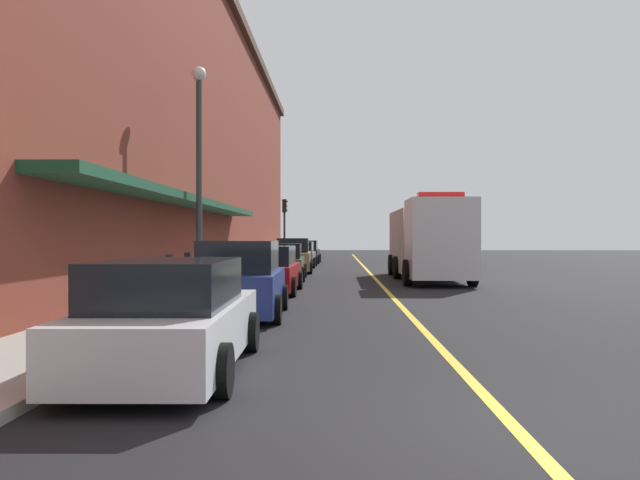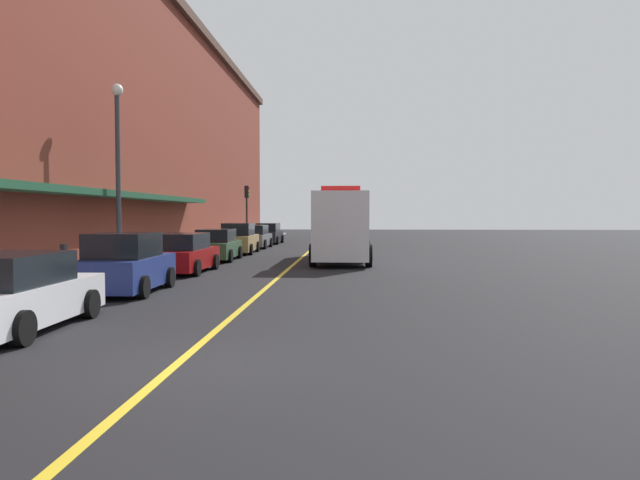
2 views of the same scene
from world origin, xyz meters
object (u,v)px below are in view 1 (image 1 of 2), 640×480
at_px(parked_car_5, 300,255).
at_px(box_truck, 427,241).
at_px(street_lamp_left, 199,154).
at_px(parking_meter_0, 188,269).
at_px(parking_meter_1, 170,273).
at_px(parked_car_0, 171,319).
at_px(parked_car_6, 306,252).
at_px(parked_car_4, 293,257).
at_px(traffic_light_near, 285,218).
at_px(parked_car_2, 268,271).
at_px(parked_car_3, 283,263).
at_px(parked_car_1, 241,281).

distance_m(parked_car_5, box_truck, 12.60).
height_order(parked_car_5, street_lamp_left, street_lamp_left).
relative_size(box_truck, parking_meter_0, 7.06).
relative_size(parking_meter_0, parking_meter_1, 1.00).
bearing_deg(parked_car_5, parked_car_0, -179.34).
bearing_deg(parked_car_6, box_truck, -159.83).
height_order(box_truck, street_lamp_left, street_lamp_left).
bearing_deg(parked_car_5, parking_meter_1, 177.44).
relative_size(parked_car_4, parked_car_6, 1.00).
bearing_deg(parked_car_6, parked_car_0, -179.65).
height_order(parked_car_4, parked_car_5, parked_car_4).
bearing_deg(traffic_light_near, parked_car_2, -86.62).
bearing_deg(street_lamp_left, parked_car_3, 76.12).
xyz_separation_m(box_truck, parking_meter_0, (-7.53, -11.59, -0.62)).
relative_size(parked_car_1, parked_car_2, 0.91).
relative_size(parked_car_0, parked_car_1, 1.10).
xyz_separation_m(parked_car_1, traffic_light_near, (-1.34, 27.76, 2.33)).
bearing_deg(parked_car_4, parked_car_2, 177.97).
distance_m(parked_car_3, parked_car_6, 16.99).
relative_size(parked_car_0, traffic_light_near, 1.08).
bearing_deg(street_lamp_left, parked_car_2, 37.41).
bearing_deg(parking_meter_0, parked_car_2, 75.86).
xyz_separation_m(parked_car_6, traffic_light_near, (-1.43, -1.52, 2.39)).
bearing_deg(parking_meter_0, box_truck, 56.97).
bearing_deg(street_lamp_left, box_truck, 43.61).
bearing_deg(parked_car_1, traffic_light_near, 1.21).
height_order(parked_car_4, street_lamp_left, street_lamp_left).
bearing_deg(parking_meter_1, parking_meter_0, 90.00).
distance_m(parked_car_2, parking_meter_0, 5.50).
xyz_separation_m(parked_car_2, parked_car_4, (0.04, 11.60, 0.10)).
relative_size(parked_car_2, box_truck, 0.49).
bearing_deg(parked_car_3, street_lamp_left, 164.69).
bearing_deg(parked_car_6, traffic_light_near, 137.18).
bearing_deg(box_truck, parked_car_2, -44.64).
height_order(parked_car_1, parked_car_4, parked_car_4).
distance_m(parked_car_3, parking_meter_0, 11.64).
bearing_deg(traffic_light_near, parking_meter_0, -90.13).
height_order(parked_car_3, parking_meter_0, parked_car_3).
bearing_deg(parked_car_4, parked_car_5, -1.80).
relative_size(parked_car_1, parking_meter_1, 3.16).
xyz_separation_m(parked_car_1, parked_car_3, (-0.09, 12.28, -0.08)).
xyz_separation_m(parked_car_6, street_lamp_left, (-2.10, -24.71, 3.64)).
height_order(parked_car_0, traffic_light_near, traffic_light_near).
relative_size(parked_car_3, parking_meter_1, 3.41).
xyz_separation_m(parked_car_1, parking_meter_1, (-1.40, -0.92, 0.24)).
xyz_separation_m(parked_car_3, street_lamp_left, (-1.91, -7.72, 3.66)).
bearing_deg(parked_car_4, parking_meter_0, 173.50).
height_order(parked_car_3, street_lamp_left, street_lamp_left).
relative_size(parked_car_1, box_truck, 0.45).
height_order(parked_car_5, parked_car_6, parked_car_6).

